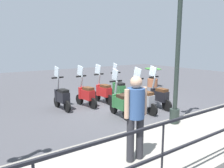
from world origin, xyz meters
name	(u,v)px	position (x,y,z in m)	size (l,w,h in m)	color
ground_plane	(126,107)	(0.00, 0.00, 0.00)	(28.00, 28.00, 0.00)	#424247
promenade_walkway	(203,133)	(-3.15, 0.00, 0.07)	(2.20, 20.00, 0.15)	gray
lamp_post_near	(178,47)	(-2.40, 0.20, 2.23)	(0.26, 0.90, 4.65)	#232D28
pedestrian_distant	(136,112)	(-3.29, 2.39, 1.08)	(0.34, 0.49, 1.59)	#28282D
potted_palm	(153,79)	(2.41, -3.77, 0.45)	(1.06, 0.66, 1.05)	#9E5B3D
scooter_near_0	(159,95)	(-0.79, -0.88, 0.48)	(1.23, 0.44, 1.54)	black
scooter_near_1	(144,99)	(-0.87, -0.07, 0.48)	(1.23, 0.44, 1.54)	black
scooter_near_2	(120,102)	(-0.77, 0.86, 0.48)	(1.23, 0.44, 1.54)	black
scooter_far_0	(119,89)	(1.05, -0.42, 0.48)	(1.23, 0.46, 1.54)	black
scooter_far_1	(103,91)	(1.00, 0.37, 0.48)	(1.23, 0.44, 1.54)	black
scooter_far_2	(86,94)	(0.92, 1.18, 0.48)	(1.23, 0.46, 1.54)	black
scooter_far_3	(62,96)	(1.06, 2.08, 0.48)	(1.23, 0.44, 1.54)	black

